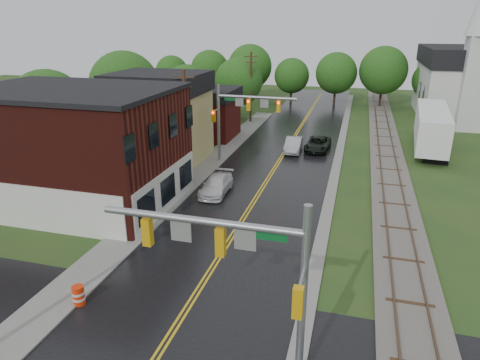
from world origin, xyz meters
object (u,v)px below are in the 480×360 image
at_px(church, 464,75).
at_px(brick_building, 75,146).
at_px(utility_pole_b, 186,122).
at_px(sedan_silver, 294,145).
at_px(construction_barrel, 79,295).
at_px(tree_left_c, 188,90).
at_px(traffic_signal_near, 242,259).
at_px(traffic_signal_far, 241,110).
at_px(semi_trailer, 432,126).
at_px(suv_dark, 318,144).
at_px(tree_left_b, 126,88).
at_px(tree_left_a, 50,110).
at_px(utility_pole_c, 251,86).
at_px(pickup_white, 216,185).
at_px(tree_left_e, 239,83).

bearing_deg(church, brick_building, -129.98).
xyz_separation_m(utility_pole_b, sedan_silver, (7.60, 9.85, -3.99)).
relative_size(utility_pole_b, construction_barrel, 9.18).
bearing_deg(tree_left_c, traffic_signal_near, -65.44).
xyz_separation_m(traffic_signal_far, semi_trailer, (17.75, 9.60, -2.53)).
distance_m(tree_left_c, suv_dark, 18.76).
relative_size(tree_left_b, semi_trailer, 0.71).
bearing_deg(traffic_signal_far, tree_left_b, 161.19).
bearing_deg(church, tree_left_a, -141.37).
bearing_deg(traffic_signal_far, sedan_silver, 48.68).
relative_size(tree_left_a, suv_dark, 1.77).
relative_size(utility_pole_c, construction_barrel, 9.18).
bearing_deg(pickup_white, church, 54.66).
bearing_deg(church, utility_pole_c, -160.03).
bearing_deg(tree_left_c, tree_left_a, -108.43).
relative_size(brick_building, church, 0.71).
xyz_separation_m(traffic_signal_far, pickup_white, (0.27, -8.02, -4.31)).
height_order(tree_left_b, construction_barrel, tree_left_b).
relative_size(tree_left_a, semi_trailer, 0.64).
height_order(traffic_signal_far, tree_left_a, tree_left_a).
xyz_separation_m(tree_left_c, construction_barrel, (8.85, -35.90, -4.02)).
relative_size(brick_building, semi_trailer, 1.05).
bearing_deg(tree_left_c, tree_left_e, 50.19).
relative_size(traffic_signal_near, utility_pole_c, 0.82).
height_order(sedan_silver, semi_trailer, semi_trailer).
bearing_deg(tree_left_c, suv_dark, -22.26).
bearing_deg(construction_barrel, pickup_white, 83.15).
distance_m(tree_left_b, suv_dark, 21.62).
relative_size(utility_pole_c, tree_left_c, 1.18).
bearing_deg(pickup_white, sedan_silver, 71.12).
distance_m(tree_left_a, pickup_white, 17.48).
bearing_deg(tree_left_b, utility_pole_c, 47.61).
relative_size(traffic_signal_near, construction_barrel, 7.48).
xyz_separation_m(brick_building, construction_barrel, (7.48, -11.00, -3.66)).
bearing_deg(semi_trailer, utility_pole_b, -145.29).
xyz_separation_m(traffic_signal_far, tree_left_c, (-10.38, 12.90, -0.46)).
height_order(church, tree_left_a, church).
bearing_deg(sedan_silver, tree_left_b, 177.75).
relative_size(church, pickup_white, 4.36).
bearing_deg(utility_pole_c, traffic_signal_far, -78.91).
bearing_deg(utility_pole_c, construction_barrel, -87.42).
relative_size(tree_left_e, semi_trailer, 0.60).
distance_m(suv_dark, semi_trailer, 11.84).
bearing_deg(utility_pole_c, traffic_signal_near, -76.26).
xyz_separation_m(suv_dark, sedan_silver, (-2.35, -1.09, 0.05)).
bearing_deg(tree_left_b, traffic_signal_far, -18.81).
xyz_separation_m(tree_left_a, pickup_white, (16.65, -2.92, -4.45)).
relative_size(church, utility_pole_b, 2.22).
distance_m(utility_pole_b, tree_left_e, 23.99).
bearing_deg(church, suv_dark, -129.01).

